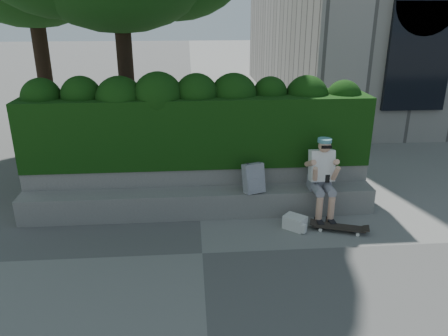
{
  "coord_description": "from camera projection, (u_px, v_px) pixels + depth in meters",
  "views": [
    {
      "loc": [
        -0.12,
        -5.55,
        3.42
      ],
      "look_at": [
        0.4,
        1.0,
        0.95
      ],
      "focal_mm": 35.0,
      "sensor_mm": 36.0,
      "label": 1
    }
  ],
  "objects": [
    {
      "name": "backpack_plaid",
      "position": [
        254.0,
        178.0,
        7.29
      ],
      "size": [
        0.38,
        0.28,
        0.49
      ],
      "primitive_type": "cube",
      "rotation": [
        0.0,
        0.0,
        0.34
      ],
      "color": "#A9A9AE",
      "rests_on": "bench_ledge"
    },
    {
      "name": "ground",
      "position": [
        202.0,
        253.0,
        6.39
      ],
      "size": [
        80.0,
        80.0,
        0.0
      ],
      "primitive_type": "plane",
      "color": "slate",
      "rests_on": "ground"
    },
    {
      "name": "person",
      "position": [
        322.0,
        175.0,
        7.28
      ],
      "size": [
        0.4,
        0.76,
        1.38
      ],
      "color": "gray",
      "rests_on": "ground"
    },
    {
      "name": "planter_wall",
      "position": [
        199.0,
        184.0,
        7.87
      ],
      "size": [
        6.0,
        0.5,
        0.75
      ],
      "primitive_type": "cube",
      "color": "gray",
      "rests_on": "ground"
    },
    {
      "name": "hedge",
      "position": [
        197.0,
        129.0,
        7.74
      ],
      "size": [
        6.0,
        1.0,
        1.2
      ],
      "primitive_type": "cube",
      "color": "black",
      "rests_on": "planter_wall"
    },
    {
      "name": "bench_ledge",
      "position": [
        200.0,
        203.0,
        7.48
      ],
      "size": [
        6.0,
        0.45,
        0.45
      ],
      "primitive_type": "cube",
      "color": "gray",
      "rests_on": "ground"
    },
    {
      "name": "backpack_ground",
      "position": [
        295.0,
        222.0,
        7.06
      ],
      "size": [
        0.41,
        0.41,
        0.22
      ],
      "primitive_type": "cube",
      "rotation": [
        0.0,
        0.0,
        -0.72
      ],
      "color": "beige",
      "rests_on": "ground"
    },
    {
      "name": "skateboard",
      "position": [
        339.0,
        227.0,
        6.99
      ],
      "size": [
        0.85,
        0.46,
        0.09
      ],
      "rotation": [
        0.0,
        0.0,
        -0.33
      ],
      "color": "black",
      "rests_on": "ground"
    }
  ]
}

